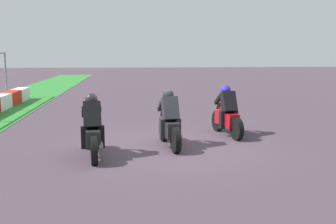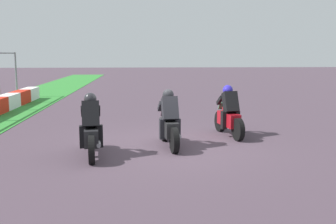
% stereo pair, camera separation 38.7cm
% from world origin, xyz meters
% --- Properties ---
extents(ground_plane, '(120.00, 120.00, 0.00)m').
position_xyz_m(ground_plane, '(0.00, 0.00, 0.00)').
color(ground_plane, '#483844').
extents(rider_lane_a, '(2.03, 0.61, 1.51)m').
position_xyz_m(rider_lane_a, '(1.21, -1.85, 0.62)').
color(rider_lane_a, black).
rests_on(rider_lane_a, ground_plane).
extents(rider_lane_b, '(2.04, 0.58, 1.51)m').
position_xyz_m(rider_lane_b, '(-0.02, 0.01, 0.62)').
color(rider_lane_b, black).
rests_on(rider_lane_b, ground_plane).
extents(rider_lane_c, '(2.04, 0.58, 1.51)m').
position_xyz_m(rider_lane_c, '(-0.85, 1.93, 0.62)').
color(rider_lane_c, black).
rests_on(rider_lane_c, ground_plane).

